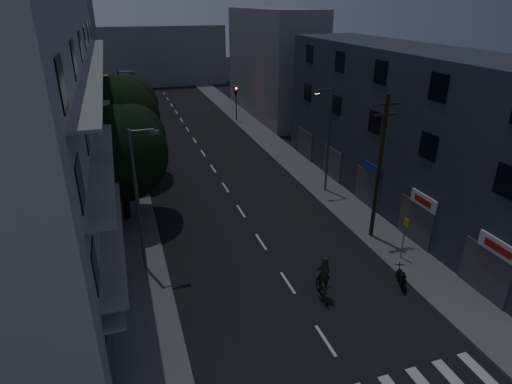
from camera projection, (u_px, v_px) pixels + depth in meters
ground at (212, 167)px, 39.00m from camera, size 160.00×160.00×0.00m
sidewalk_left at (127, 175)px, 36.84m from camera, size 3.00×90.00×0.15m
sidewalk_right at (288, 157)px, 41.09m from camera, size 3.00×90.00×0.15m
lane_markings at (199, 146)px, 44.42m from camera, size 0.15×60.50×0.01m
building_left at (44, 121)px, 26.67m from camera, size 7.00×36.00×14.00m
building_right at (406, 128)px, 30.60m from camera, size 6.19×28.00×11.00m
building_far_left at (72, 53)px, 52.28m from camera, size 6.00×20.00×16.00m
building_far_right at (272, 64)px, 54.48m from camera, size 6.00×20.00×13.00m
building_far_end at (155, 55)px, 75.99m from camera, size 24.00×8.00×10.00m
tree_near at (120, 150)px, 27.58m from camera, size 6.31×6.31×7.79m
tree_mid at (118, 116)px, 34.21m from camera, size 6.83×6.83×8.41m
tree_far at (116, 104)px, 44.35m from camera, size 4.97×4.97×6.15m
traffic_signal_far_right at (236, 97)px, 52.38m from camera, size 0.28×0.37×4.10m
traffic_signal_far_left at (127, 104)px, 48.44m from camera, size 0.28×0.37×4.10m
street_lamp_left_near at (139, 196)px, 22.14m from camera, size 1.51×0.25×8.00m
street_lamp_right at (328, 135)px, 32.08m from camera, size 1.51×0.25×8.00m
street_lamp_left_far at (124, 110)px, 39.46m from camera, size 1.51×0.25×8.00m
utility_pole at (379, 166)px, 25.39m from camera, size 1.80×0.24×9.00m
bus_stop_sign at (405, 231)px, 24.23m from camera, size 0.06×0.35×2.52m
motorcycle at (401, 279)px, 22.55m from camera, size 0.78×1.60×1.08m
cyclist at (323, 284)px, 21.52m from camera, size 0.92×1.98×2.41m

